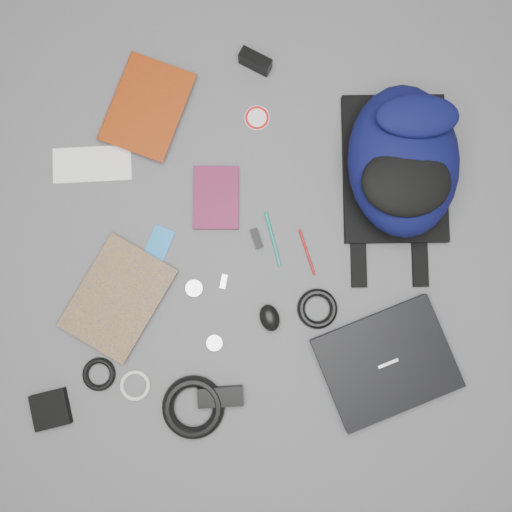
# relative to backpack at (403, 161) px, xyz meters

# --- Properties ---
(ground) EXTENTS (4.00, 4.00, 0.00)m
(ground) POSITION_rel_backpack_xyz_m (-0.36, -0.27, -0.09)
(ground) COLOR #4F4F51
(ground) RESTS_ON ground
(backpack) EXTENTS (0.34, 0.47, 0.18)m
(backpack) POSITION_rel_backpack_xyz_m (0.00, 0.00, 0.00)
(backpack) COLOR black
(backpack) RESTS_ON ground
(laptop) EXTENTS (0.41, 0.38, 0.03)m
(laptop) POSITION_rel_backpack_xyz_m (0.00, -0.52, -0.08)
(laptop) COLOR black
(laptop) RESTS_ON ground
(textbook_red) EXTENTS (0.26, 0.31, 0.03)m
(textbook_red) POSITION_rel_backpack_xyz_m (-0.78, 0.15, -0.08)
(textbook_red) COLOR maroon
(textbook_red) RESTS_ON ground
(comic_book) EXTENTS (0.31, 0.35, 0.02)m
(comic_book) POSITION_rel_backpack_xyz_m (-0.82, -0.36, -0.08)
(comic_book) COLOR #BC8F0D
(comic_book) RESTS_ON ground
(envelope) EXTENTS (0.23, 0.12, 0.00)m
(envelope) POSITION_rel_backpack_xyz_m (-0.83, -0.04, -0.09)
(envelope) COLOR white
(envelope) RESTS_ON ground
(dvd_case) EXTENTS (0.13, 0.18, 0.01)m
(dvd_case) POSITION_rel_backpack_xyz_m (-0.48, -0.11, -0.09)
(dvd_case) COLOR #470D24
(dvd_case) RESTS_ON ground
(compact_camera) EXTENTS (0.10, 0.07, 0.05)m
(compact_camera) POSITION_rel_backpack_xyz_m (-0.40, 0.27, -0.07)
(compact_camera) COLOR black
(compact_camera) RESTS_ON ground
(sticker_disc) EXTENTS (0.08, 0.08, 0.00)m
(sticker_disc) POSITION_rel_backpack_xyz_m (-0.39, 0.12, -0.09)
(sticker_disc) COLOR white
(sticker_disc) RESTS_ON ground
(pen_teal) EXTENTS (0.06, 0.15, 0.01)m
(pen_teal) POSITION_rel_backpack_xyz_m (-0.32, -0.21, -0.09)
(pen_teal) COLOR #0D7961
(pen_teal) RESTS_ON ground
(pen_red) EXTENTS (0.05, 0.12, 0.01)m
(pen_red) POSITION_rel_backpack_xyz_m (-0.22, -0.24, -0.09)
(pen_red) COLOR maroon
(pen_red) RESTS_ON ground
(id_badge) EXTENTS (0.08, 0.10, 0.00)m
(id_badge) POSITION_rel_backpack_xyz_m (-0.63, -0.25, -0.09)
(id_badge) COLOR #1769B3
(id_badge) RESTS_ON ground
(usb_black) EXTENTS (0.04, 0.06, 0.01)m
(usb_black) POSITION_rel_backpack_xyz_m (-0.36, -0.22, -0.09)
(usb_black) COLOR black
(usb_black) RESTS_ON ground
(usb_silver) EXTENTS (0.02, 0.04, 0.01)m
(usb_silver) POSITION_rel_backpack_xyz_m (-0.44, -0.34, -0.09)
(usb_silver) COLOR silver
(usb_silver) RESTS_ON ground
(mouse) EXTENTS (0.07, 0.09, 0.04)m
(mouse) POSITION_rel_backpack_xyz_m (-0.31, -0.43, -0.07)
(mouse) COLOR black
(mouse) RESTS_ON ground
(headphone_left) EXTENTS (0.06, 0.06, 0.01)m
(headphone_left) POSITION_rel_backpack_xyz_m (-0.52, -0.36, -0.09)
(headphone_left) COLOR silver
(headphone_left) RESTS_ON ground
(headphone_right) EXTENTS (0.06, 0.06, 0.01)m
(headphone_right) POSITION_rel_backpack_xyz_m (-0.46, -0.50, -0.09)
(headphone_right) COLOR silver
(headphone_right) RESTS_ON ground
(cable_coil) EXTENTS (0.14, 0.14, 0.02)m
(cable_coil) POSITION_rel_backpack_xyz_m (-0.19, -0.39, -0.08)
(cable_coil) COLOR black
(cable_coil) RESTS_ON ground
(power_brick) EXTENTS (0.12, 0.07, 0.03)m
(power_brick) POSITION_rel_backpack_xyz_m (-0.43, -0.64, -0.08)
(power_brick) COLOR black
(power_brick) RESTS_ON ground
(power_cord_coil) EXTENTS (0.18, 0.18, 0.03)m
(power_cord_coil) POSITION_rel_backpack_xyz_m (-0.50, -0.67, -0.08)
(power_cord_coil) COLOR black
(power_cord_coil) RESTS_ON ground
(pouch) EXTENTS (0.12, 0.12, 0.02)m
(pouch) POSITION_rel_backpack_xyz_m (-0.87, -0.71, -0.08)
(pouch) COLOR black
(pouch) RESTS_ON ground
(earbud_coil) EXTENTS (0.10, 0.10, 0.02)m
(earbud_coil) POSITION_rel_backpack_xyz_m (-0.76, -0.61, -0.08)
(earbud_coil) COLOR black
(earbud_coil) RESTS_ON ground
(white_cable_coil) EXTENTS (0.11, 0.11, 0.01)m
(white_cable_coil) POSITION_rel_backpack_xyz_m (-0.66, -0.63, -0.09)
(white_cable_coil) COLOR silver
(white_cable_coil) RESTS_ON ground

